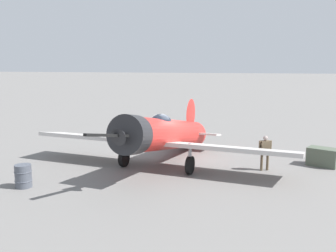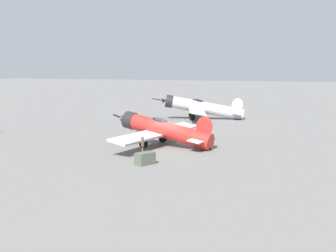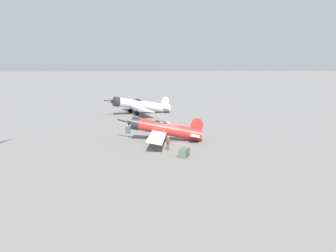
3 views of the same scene
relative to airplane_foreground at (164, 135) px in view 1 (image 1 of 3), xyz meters
The scene contains 5 objects.
ground_plane 1.52m from the airplane_foreground, behind, with size 400.00×400.00×0.00m, color slate.
airplane_foreground is the anchor object (origin of this frame).
ground_crew_mechanic 4.66m from the airplane_foreground, 94.27° to the left, with size 0.39×0.56×1.59m.
equipment_crate 7.54m from the airplane_foreground, 104.45° to the left, with size 1.26×1.54×0.86m.
fuel_drum 6.42m from the airplane_foreground, 42.99° to the right, with size 0.67×0.67×0.90m.
Camera 1 is at (16.96, 4.81, 4.71)m, focal length 39.74 mm.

